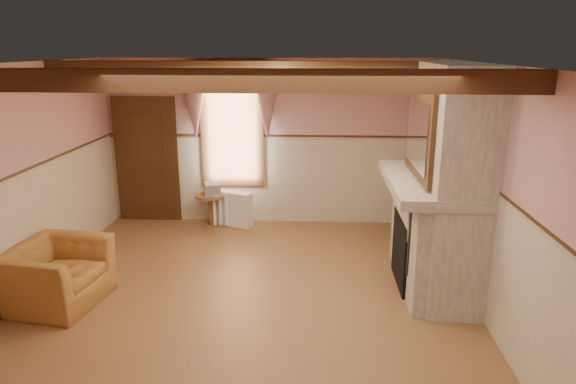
# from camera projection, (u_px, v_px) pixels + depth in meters

# --- Properties ---
(floor) EXTENTS (5.50, 6.00, 0.01)m
(floor) POSITION_uv_depth(u_px,v_px,m) (246.00, 300.00, 6.25)
(floor) COLOR brown
(floor) RESTS_ON ground
(ceiling) EXTENTS (5.50, 6.00, 0.01)m
(ceiling) POSITION_uv_depth(u_px,v_px,m) (240.00, 64.00, 5.48)
(ceiling) COLOR silver
(ceiling) RESTS_ON wall_back
(wall_back) EXTENTS (5.50, 0.02, 2.80)m
(wall_back) POSITION_uv_depth(u_px,v_px,m) (268.00, 142.00, 8.74)
(wall_back) COLOR tan
(wall_back) RESTS_ON floor
(wall_front) EXTENTS (5.50, 0.02, 2.80)m
(wall_front) POSITION_uv_depth(u_px,v_px,m) (172.00, 329.00, 2.98)
(wall_front) COLOR tan
(wall_front) RESTS_ON floor
(wall_left) EXTENTS (0.02, 6.00, 2.80)m
(wall_left) POSITION_uv_depth(u_px,v_px,m) (10.00, 186.00, 6.01)
(wall_left) COLOR tan
(wall_left) RESTS_ON floor
(wall_right) EXTENTS (0.02, 6.00, 2.80)m
(wall_right) POSITION_uv_depth(u_px,v_px,m) (488.00, 193.00, 5.72)
(wall_right) COLOR tan
(wall_right) RESTS_ON floor
(wainscot) EXTENTS (5.50, 6.00, 1.50)m
(wainscot) POSITION_uv_depth(u_px,v_px,m) (245.00, 243.00, 6.04)
(wainscot) COLOR beige
(wainscot) RESTS_ON floor
(chair_rail) EXTENTS (5.50, 6.00, 0.08)m
(chair_rail) POSITION_uv_depth(u_px,v_px,m) (243.00, 181.00, 5.83)
(chair_rail) COLOR black
(chair_rail) RESTS_ON wainscot
(firebox) EXTENTS (0.20, 0.95, 0.90)m
(firebox) POSITION_uv_depth(u_px,v_px,m) (406.00, 251.00, 6.59)
(firebox) COLOR black
(firebox) RESTS_ON floor
(armchair) EXTENTS (1.14, 1.25, 0.73)m
(armchair) POSITION_uv_depth(u_px,v_px,m) (56.00, 275.00, 6.10)
(armchair) COLOR #9E662D
(armchair) RESTS_ON floor
(side_table) EXTENTS (0.68, 0.68, 0.55)m
(side_table) POSITION_uv_depth(u_px,v_px,m) (211.00, 210.00, 8.81)
(side_table) COLOR brown
(side_table) RESTS_ON floor
(book_stack) EXTENTS (0.34, 0.38, 0.20)m
(book_stack) POSITION_uv_depth(u_px,v_px,m) (212.00, 189.00, 8.70)
(book_stack) COLOR #B7AD8C
(book_stack) RESTS_ON side_table
(radiator) EXTENTS (0.71, 0.44, 0.60)m
(radiator) POSITION_uv_depth(u_px,v_px,m) (233.00, 209.00, 8.79)
(radiator) COLOR silver
(radiator) RESTS_ON floor
(bowl) EXTENTS (0.32, 0.32, 0.08)m
(bowl) POSITION_uv_depth(u_px,v_px,m) (431.00, 174.00, 6.32)
(bowl) COLOR brown
(bowl) RESTS_ON mantel
(mantel_clock) EXTENTS (0.14, 0.24, 0.20)m
(mantel_clock) POSITION_uv_depth(u_px,v_px,m) (419.00, 156.00, 7.06)
(mantel_clock) COLOR black
(mantel_clock) RESTS_ON mantel
(oil_lamp) EXTENTS (0.11, 0.11, 0.28)m
(oil_lamp) POSITION_uv_depth(u_px,v_px,m) (422.00, 157.00, 6.84)
(oil_lamp) COLOR gold
(oil_lamp) RESTS_ON mantel
(candle_red) EXTENTS (0.06, 0.06, 0.16)m
(candle_red) POSITION_uv_depth(u_px,v_px,m) (439.00, 180.00, 5.91)
(candle_red) COLOR #A41416
(candle_red) RESTS_ON mantel
(jar_yellow) EXTENTS (0.06, 0.06, 0.12)m
(jar_yellow) POSITION_uv_depth(u_px,v_px,m) (434.00, 176.00, 6.14)
(jar_yellow) COLOR gold
(jar_yellow) RESTS_ON mantel
(fireplace) EXTENTS (0.85, 2.00, 2.80)m
(fireplace) POSITION_uv_depth(u_px,v_px,m) (446.00, 180.00, 6.31)
(fireplace) COLOR gray
(fireplace) RESTS_ON floor
(mantel) EXTENTS (1.05, 2.05, 0.12)m
(mantel) POSITION_uv_depth(u_px,v_px,m) (431.00, 183.00, 6.33)
(mantel) COLOR gray
(mantel) RESTS_ON fireplace
(overmantel_mirror) EXTENTS (0.06, 1.44, 1.04)m
(overmantel_mirror) POSITION_uv_depth(u_px,v_px,m) (419.00, 133.00, 6.17)
(overmantel_mirror) COLOR silver
(overmantel_mirror) RESTS_ON fireplace
(door) EXTENTS (1.10, 0.10, 2.10)m
(door) POSITION_uv_depth(u_px,v_px,m) (147.00, 162.00, 8.89)
(door) COLOR black
(door) RESTS_ON floor
(window) EXTENTS (1.06, 0.08, 2.02)m
(window) POSITION_uv_depth(u_px,v_px,m) (232.00, 128.00, 8.68)
(window) COLOR white
(window) RESTS_ON wall_back
(window_drapes) EXTENTS (1.30, 0.14, 1.40)m
(window_drapes) POSITION_uv_depth(u_px,v_px,m) (230.00, 92.00, 8.43)
(window_drapes) COLOR gray
(window_drapes) RESTS_ON wall_back
(ceiling_beam_front) EXTENTS (5.50, 0.18, 0.20)m
(ceiling_beam_front) POSITION_uv_depth(u_px,v_px,m) (220.00, 81.00, 4.35)
(ceiling_beam_front) COLOR black
(ceiling_beam_front) RESTS_ON ceiling
(ceiling_beam_back) EXTENTS (5.50, 0.18, 0.20)m
(ceiling_beam_back) POSITION_uv_depth(u_px,v_px,m) (254.00, 69.00, 6.66)
(ceiling_beam_back) COLOR black
(ceiling_beam_back) RESTS_ON ceiling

